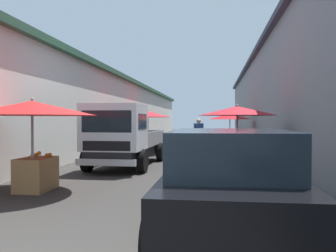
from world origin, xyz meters
TOP-DOWN VIEW (x-y plane):
  - ground at (13.50, 0.00)m, footprint 90.00×90.00m
  - building_left_whitewash at (15.75, 7.35)m, footprint 49.80×7.50m
  - building_right_concrete at (15.75, -7.35)m, footprint 49.80×7.50m
  - fruit_stall_near_left at (19.65, -2.39)m, footprint 2.75×2.75m
  - fruit_stall_mid_lane at (19.41, 2.79)m, footprint 2.72×2.72m
  - fruit_stall_near_right at (13.85, 1.84)m, footprint 2.42×2.42m
  - fruit_stall_far_left at (9.55, -2.15)m, footprint 2.62×2.62m
  - fruit_stall_far_right at (4.91, 2.55)m, footprint 2.82×2.82m
  - hatchback_car at (2.64, -1.65)m, footprint 3.92×1.94m
  - delivery_truck at (8.63, 1.57)m, footprint 4.95×2.04m
  - vendor_by_crates at (13.89, -0.70)m, footprint 0.55×0.44m

SIDE VIEW (x-z plane):
  - ground at x=13.50m, z-range 0.00..0.00m
  - hatchback_car at x=2.64m, z-range 0.01..1.46m
  - vendor_by_crates at x=13.89m, z-range 0.14..1.81m
  - delivery_truck at x=8.63m, z-range 0.00..2.08m
  - fruit_stall_near_right at x=13.85m, z-range 0.53..2.67m
  - fruit_stall_near_left at x=19.65m, z-range 0.59..2.66m
  - fruit_stall_far_right at x=4.91m, z-range 0.58..2.67m
  - fruit_stall_mid_lane at x=19.41m, z-range 0.60..2.79m
  - fruit_stall_far_left at x=9.55m, z-range 0.63..2.77m
  - building_left_whitewash at x=15.75m, z-range 0.01..4.21m
  - building_right_concrete at x=15.75m, z-range 0.01..5.64m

